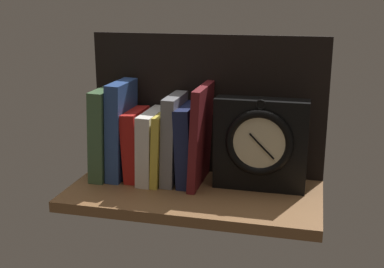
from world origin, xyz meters
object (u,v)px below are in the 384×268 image
Objects in this scene: book_gray_chess at (174,139)px; book_navy_bierce at (189,144)px; book_red_requiem at (137,144)px; book_blue_modern at (122,130)px; book_yellow_seinlanguage at (163,146)px; book_white_catcher at (152,145)px; framed_clock at (260,144)px; book_green_romantic at (107,132)px; book_maroon_dawkins at (201,135)px.

book_gray_chess reaches higher than book_navy_bierce.
book_red_requiem is 0.90× the size of book_navy_bierce.
book_navy_bierce is at bearing 0.00° from book_blue_modern.
book_red_requiem is 0.99× the size of book_yellow_seinlanguage.
book_white_catcher is at bearing -180.00° from book_gray_chess.
book_white_catcher is 27.10cm from framed_clock.
framed_clock is at bearing -0.66° from book_green_romantic.
book_white_catcher is (7.97, -0.00, -3.52)cm from book_blue_modern.
book_gray_chess is (17.69, -0.00, -0.48)cm from book_green_romantic.
book_yellow_seinlanguage is at bearing -0.00° from book_green_romantic.
book_maroon_dawkins is (12.57, 0.00, 3.47)cm from book_white_catcher.
book_maroon_dawkins is at bearing 0.00° from book_red_requiem.
book_white_catcher is (11.95, -0.00, -2.65)cm from book_green_romantic.
framed_clock is (38.93, -0.45, -0.17)cm from book_green_romantic.
book_red_requiem is 6.95cm from book_yellow_seinlanguage.
book_red_requiem is 0.80× the size of book_gray_chess.
book_green_romantic is 8.40cm from book_red_requiem.
book_yellow_seinlanguage is 3.46cm from book_gray_chess.
book_blue_modern reaches higher than book_gray_chess.
book_gray_chess is at bearing 178.79° from framed_clock.
book_blue_modern is at bearing 180.00° from book_navy_bierce.
book_green_romantic reaches higher than framed_clock.
book_maroon_dawkins reaches higher than book_navy_bierce.
book_navy_bierce is 0.80× the size of book_maroon_dawkins.
book_yellow_seinlanguage is (14.92, -0.00, -2.56)cm from book_green_romantic.
book_maroon_dawkins is 1.09× the size of framed_clock.
book_red_requiem is 0.78× the size of framed_clock.
book_blue_modern is 1.41× the size of book_white_catcher.
book_white_catcher is 2.98cm from book_yellow_seinlanguage.
book_navy_bierce is (21.39, -0.00, -1.66)cm from book_green_romantic.
book_yellow_seinlanguage is at bearing 178.93° from framed_clock.
book_white_catcher is at bearing -0.00° from book_green_romantic.
book_yellow_seinlanguage is 6.53cm from book_navy_bierce.
book_blue_modern is 11.47cm from book_yellow_seinlanguage.
book_yellow_seinlanguage is 0.79× the size of framed_clock.
book_blue_modern reaches higher than framed_clock.
book_red_requiem is 0.72× the size of book_maroon_dawkins.
book_white_catcher is 0.80× the size of book_gray_chess.
book_navy_bierce reaches higher than book_yellow_seinlanguage.
book_green_romantic is 24.53cm from book_maroon_dawkins.
book_red_requiem is at bearing 0.00° from book_blue_modern.
framed_clock is (26.99, -0.45, 2.48)cm from book_white_catcher.
book_blue_modern is 17.59cm from book_navy_bierce.
book_gray_chess is 1.12× the size of book_navy_bierce.
book_green_romantic reaches higher than book_navy_bierce.
book_white_catcher is at bearing -0.00° from book_red_requiem.
book_yellow_seinlanguage is at bearing 0.00° from book_red_requiem.
book_white_catcher is 6.14cm from book_gray_chess.
book_blue_modern reaches higher than book_yellow_seinlanguage.
framed_clock reaches higher than book_red_requiem.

